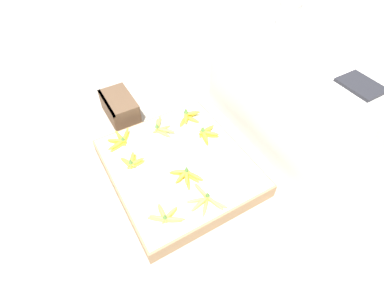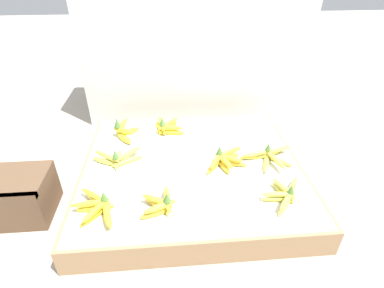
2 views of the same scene
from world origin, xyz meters
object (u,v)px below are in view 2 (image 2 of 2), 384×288
object	(u,v)px
banana_bunch_front_left	(98,207)
banana_bunch_front_right	(285,195)
wooden_crate	(4,197)
banana_bunch_middle_left	(117,158)
banana_bunch_middle_right	(269,156)
banana_bunch_back_midleft	(166,127)
banana_bunch_middle_midright	(224,160)
banana_bunch_back_left	(123,130)
banana_bunch_front_midleft	(161,204)

from	to	relation	value
banana_bunch_front_left	banana_bunch_front_right	distance (m)	0.75
wooden_crate	banana_bunch_middle_left	world-z (taller)	banana_bunch_middle_left
banana_bunch_front_left	banana_bunch_front_right	size ratio (longest dim) A/B	1.10
banana_bunch_middle_right	banana_bunch_back_midleft	world-z (taller)	banana_bunch_back_midleft
wooden_crate	banana_bunch_middle_left	xyz separation A→B (m)	(0.47, 0.17, 0.05)
banana_bunch_middle_midright	banana_bunch_back_left	size ratio (longest dim) A/B	0.93
banana_bunch_back_left	banana_bunch_middle_midright	bearing A→B (deg)	-31.71
banana_bunch_middle_left	banana_bunch_front_left	bearing A→B (deg)	-95.74
banana_bunch_back_midleft	banana_bunch_front_left	bearing A→B (deg)	-114.29
banana_bunch_front_midleft	banana_bunch_middle_right	bearing A→B (deg)	29.04
banana_bunch_middle_midright	banana_bunch_back_left	world-z (taller)	banana_bunch_back_left
banana_bunch_front_left	banana_bunch_middle_right	xyz separation A→B (m)	(0.77, 0.28, -0.00)
banana_bunch_front_right	banana_bunch_back_midleft	bearing A→B (deg)	128.93
banana_bunch_front_midleft	banana_bunch_middle_midright	size ratio (longest dim) A/B	0.72
banana_bunch_middle_midright	banana_bunch_back_left	xyz separation A→B (m)	(-0.51, 0.31, 0.01)
banana_bunch_front_left	banana_bunch_back_midleft	size ratio (longest dim) A/B	1.32
banana_bunch_middle_left	wooden_crate	bearing A→B (deg)	-159.44
wooden_crate	banana_bunch_middle_right	bearing A→B (deg)	6.38
banana_bunch_front_left	banana_bunch_back_left	size ratio (longest dim) A/B	1.00
banana_bunch_front_right	banana_bunch_back_left	world-z (taller)	banana_bunch_back_left
banana_bunch_back_midleft	banana_bunch_back_left	bearing A→B (deg)	-174.83
banana_bunch_front_right	banana_bunch_middle_left	xyz separation A→B (m)	(-0.72, 0.32, 0.00)
banana_bunch_front_midleft	banana_bunch_middle_left	bearing A→B (deg)	122.66
banana_bunch_middle_right	banana_bunch_middle_midright	bearing A→B (deg)	-174.98
banana_bunch_front_midleft	banana_bunch_front_right	size ratio (longest dim) A/B	0.74
banana_bunch_back_left	banana_bunch_back_midleft	bearing A→B (deg)	5.17
wooden_crate	banana_bunch_middle_midright	xyz separation A→B (m)	(0.98, 0.11, 0.05)
banana_bunch_front_left	banana_bunch_back_midleft	world-z (taller)	banana_bunch_back_midleft
banana_bunch_middle_right	banana_bunch_back_left	bearing A→B (deg)	158.15
banana_bunch_front_right	banana_bunch_middle_left	distance (m)	0.78
banana_bunch_middle_left	banana_bunch_middle_midright	bearing A→B (deg)	-6.74
banana_bunch_back_midleft	banana_bunch_front_midleft	bearing A→B (deg)	-92.48
banana_bunch_front_left	banana_bunch_middle_midright	world-z (taller)	banana_bunch_middle_midright
banana_bunch_front_left	banana_bunch_front_midleft	world-z (taller)	banana_bunch_front_midleft
banana_bunch_back_left	banana_bunch_middle_right	bearing A→B (deg)	-21.85
banana_bunch_front_midleft	banana_bunch_middle_left	size ratio (longest dim) A/B	0.61
banana_bunch_front_right	banana_bunch_middle_midright	distance (m)	0.33
banana_bunch_front_midleft	banana_bunch_front_right	world-z (taller)	banana_bunch_front_midleft
banana_bunch_middle_left	banana_bunch_front_right	bearing A→B (deg)	-23.81
banana_bunch_front_left	banana_bunch_middle_right	distance (m)	0.82
banana_bunch_front_midleft	banana_bunch_back_midleft	distance (m)	0.61
wooden_crate	banana_bunch_middle_midright	distance (m)	0.98
wooden_crate	banana_bunch_back_left	size ratio (longest dim) A/B	1.70
banana_bunch_middle_left	banana_bunch_back_left	xyz separation A→B (m)	(0.00, 0.25, 0.01)
banana_bunch_front_midleft	banana_bunch_middle_midright	bearing A→B (deg)	42.31
banana_bunch_front_right	wooden_crate	bearing A→B (deg)	173.16
banana_bunch_front_midleft	banana_bunch_middle_midright	world-z (taller)	same
banana_bunch_front_right	banana_bunch_back_left	size ratio (longest dim) A/B	0.91
banana_bunch_front_right	banana_bunch_front_midleft	bearing A→B (deg)	-178.33
banana_bunch_front_right	banana_bunch_back_midleft	xyz separation A→B (m)	(-0.48, 0.59, 0.01)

